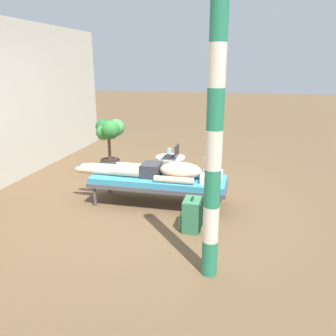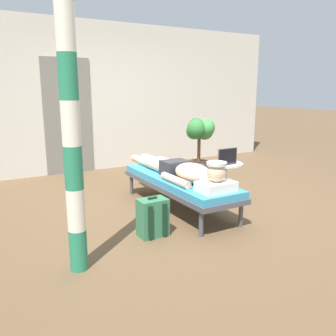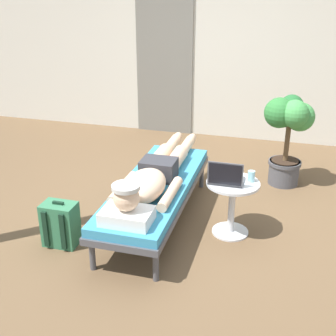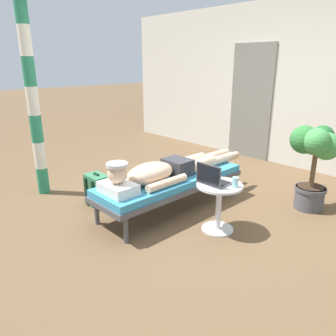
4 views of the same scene
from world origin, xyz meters
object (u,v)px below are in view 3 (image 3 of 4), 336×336
object	(u,v)px
drink_glass	(251,176)
laptop	(226,178)
lounge_chair	(156,190)
backpack	(61,224)
potted_plant	(288,127)
person_reclining	(152,177)
side_table	(232,199)

from	to	relation	value
drink_glass	laptop	bearing A→B (deg)	-153.37
lounge_chair	backpack	xyz separation A→B (m)	(-0.70, -0.60, -0.15)
laptop	potted_plant	xyz separation A→B (m)	(0.49, 1.27, 0.11)
lounge_chair	person_reclining	size ratio (longest dim) A/B	0.90
lounge_chair	drink_glass	size ratio (longest dim) A/B	19.16
side_table	drink_glass	world-z (taller)	drink_glass
person_reclining	drink_glass	world-z (taller)	person_reclining
person_reclining	lounge_chair	bearing A→B (deg)	90.00
potted_plant	lounge_chair	bearing A→B (deg)	-133.74
side_table	laptop	world-z (taller)	laptop
drink_glass	lounge_chair	bearing A→B (deg)	-177.31
backpack	lounge_chair	bearing A→B (deg)	40.92
laptop	lounge_chair	bearing A→B (deg)	174.57
person_reclining	side_table	xyz separation A→B (m)	(0.73, 0.08, -0.16)
side_table	laptop	distance (m)	0.24
person_reclining	laptop	bearing A→B (deg)	2.68
lounge_chair	drink_glass	world-z (taller)	drink_glass
backpack	potted_plant	size ratio (longest dim) A/B	0.41
person_reclining	potted_plant	distance (m)	1.75
drink_glass	backpack	size ratio (longest dim) A/B	0.24
backpack	laptop	bearing A→B (deg)	21.53
laptop	side_table	bearing A→B (deg)	40.52
drink_glass	person_reclining	bearing A→B (deg)	-171.18
side_table	backpack	size ratio (longest dim) A/B	1.23
laptop	backpack	size ratio (longest dim) A/B	0.73
lounge_chair	laptop	xyz separation A→B (m)	(0.67, -0.06, 0.24)
backpack	potted_plant	world-z (taller)	potted_plant
side_table	drink_glass	bearing A→B (deg)	19.80
drink_glass	potted_plant	distance (m)	1.21
person_reclining	side_table	distance (m)	0.75
lounge_chair	drink_glass	bearing A→B (deg)	2.69
laptop	backpack	distance (m)	1.52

